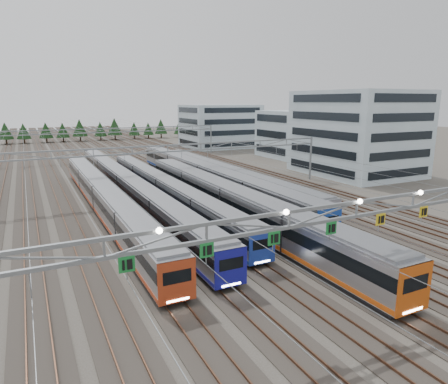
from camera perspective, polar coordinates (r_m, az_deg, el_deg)
name	(u,v)px	position (r m, az deg, el deg)	size (l,w,h in m)	color
ground	(349,306)	(31.31, 17.44, -15.34)	(400.00, 400.00, 0.00)	#47423A
track_bed	(102,147)	(121.79, -17.04, 6.14)	(54.00, 260.00, 5.42)	#2D2823
train_a	(104,198)	(54.80, -16.78, -0.77)	(2.86, 56.54, 3.73)	black
train_b	(126,186)	(62.03, -13.77, 0.91)	(2.78, 68.88, 3.62)	black
train_c	(165,189)	(58.70, -8.44, 0.41)	(2.68, 53.83, 3.49)	black
train_d	(231,202)	(49.24, 1.03, -1.47)	(3.17, 52.70, 4.13)	black
train_e	(206,176)	(66.88, -2.60, 2.30)	(3.10, 61.30, 4.04)	black
train_f	(228,175)	(69.56, 0.53, 2.42)	(2.57, 53.66, 3.34)	black
gantry_near	(357,213)	(28.62, 18.48, -2.80)	(56.36, 0.61, 8.08)	gray
gantry_mid	(168,154)	(63.20, -8.01, 5.35)	(56.36, 0.36, 8.00)	gray
gantry_far	(111,134)	(106.64, -15.83, 7.99)	(56.36, 0.36, 8.00)	gray
depot_bldg_south	(357,133)	(85.24, 18.46, 8.00)	(18.00, 22.00, 16.54)	#A5BAC5
depot_bldg_mid	(293,134)	(108.36, 9.82, 8.17)	(14.00, 16.00, 12.09)	#A5BAC5
depot_bldg_north	(220,126)	(130.18, -0.59, 9.40)	(22.00, 18.00, 13.40)	#A5BAC5
treeline	(72,130)	(158.37, -20.91, 8.28)	(87.50, 5.60, 7.02)	#332114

